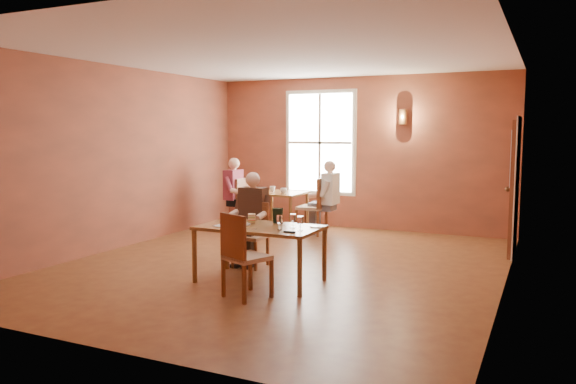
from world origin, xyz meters
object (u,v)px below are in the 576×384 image
at_px(chair_diner_main, 250,235).
at_px(diner_maroon, 250,195).
at_px(diner_white, 313,199).
at_px(second_table, 281,212).
at_px(chair_empty, 247,255).
at_px(chair_diner_maroon, 251,204).
at_px(diner_main, 249,222).
at_px(chair_diner_white, 312,206).
at_px(main_table, 260,254).

bearing_deg(chair_diner_main, diner_maroon, -60.95).
bearing_deg(diner_white, diner_maroon, 90.00).
height_order(second_table, diner_maroon, diner_maroon).
relative_size(chair_diner_main, diner_white, 0.68).
bearing_deg(second_table, diner_maroon, 180.00).
height_order(chair_diner_main, second_table, chair_diner_main).
xyz_separation_m(chair_empty, chair_diner_maroon, (-2.18, 4.05, 0.00)).
xyz_separation_m(second_table, diner_white, (0.68, 0.00, 0.29)).
height_order(diner_main, chair_diner_maroon, diner_main).
bearing_deg(chair_empty, chair_diner_white, 125.28).
bearing_deg(diner_white, chair_diner_main, -176.65).
bearing_deg(diner_maroon, diner_white, 90.00).
height_order(diner_main, chair_diner_white, diner_main).
relative_size(chair_diner_white, chair_diner_maroon, 1.07).
height_order(chair_diner_main, diner_main, diner_main).
bearing_deg(diner_maroon, main_table, 30.82).
bearing_deg(chair_diner_main, main_table, 127.57).
xyz_separation_m(main_table, chair_diner_maroon, (-1.99, 3.39, 0.14)).
distance_m(diner_main, diner_maroon, 3.16).
height_order(main_table, diner_maroon, diner_maroon).
height_order(chair_empty, diner_maroon, diner_maroon).
relative_size(second_table, chair_diner_maroon, 0.86).
xyz_separation_m(main_table, chair_empty, (0.19, -0.66, 0.14)).
height_order(diner_white, diner_maroon, diner_maroon).
bearing_deg(diner_main, chair_empty, 118.09).
distance_m(chair_diner_main, diner_maroon, 3.14).
relative_size(main_table, second_table, 1.79).
xyz_separation_m(chair_diner_main, diner_white, (-0.16, 2.74, 0.21)).
relative_size(chair_empty, chair_diner_maroon, 1.00).
bearing_deg(chair_diner_maroon, second_table, 90.00).
relative_size(chair_diner_main, second_table, 1.06).
distance_m(chair_diner_white, diner_white, 0.14).
xyz_separation_m(chair_empty, diner_white, (-0.85, 4.05, 0.17)).
height_order(main_table, second_table, second_table).
relative_size(second_table, chair_diner_white, 0.81).
height_order(main_table, chair_empty, chair_empty).
bearing_deg(chair_diner_main, chair_diner_white, -86.03).
bearing_deg(diner_white, chair_diner_maroon, 90.00).
bearing_deg(chair_diner_white, diner_maroon, 90.00).
distance_m(chair_empty, diner_white, 4.14).
relative_size(chair_diner_main, diner_maroon, 0.67).
height_order(diner_main, diner_white, diner_white).
height_order(chair_empty, chair_diner_maroon, chair_diner_maroon).
xyz_separation_m(diner_white, chair_diner_maroon, (-1.33, 0.00, -0.17)).
bearing_deg(second_table, chair_diner_white, 0.00).
bearing_deg(main_table, chair_empty, -74.39).
distance_m(chair_empty, chair_diner_maroon, 4.60).
distance_m(main_table, chair_diner_maroon, 3.93).
bearing_deg(chair_diner_white, chair_diner_maroon, 90.00).
relative_size(chair_diner_main, chair_diner_maroon, 0.92).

